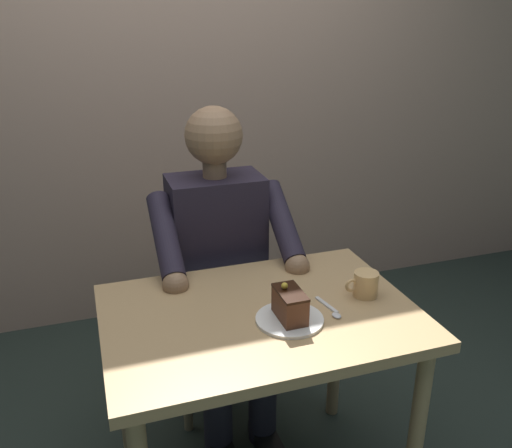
{
  "coord_description": "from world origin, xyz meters",
  "views": [
    {
      "loc": [
        0.47,
        1.36,
        1.59
      ],
      "look_at": [
        -0.02,
        -0.1,
        0.98
      ],
      "focal_mm": 37.59,
      "sensor_mm": 36.0,
      "label": 1
    }
  ],
  "objects": [
    {
      "name": "dessert_plate",
      "position": [
        -0.07,
        0.08,
        0.73
      ],
      "size": [
        0.2,
        0.2,
        0.01
      ],
      "primitive_type": "cylinder",
      "color": "white",
      "rests_on": "dining_table"
    },
    {
      "name": "dessert_spoon",
      "position": [
        -0.21,
        0.07,
        0.73
      ],
      "size": [
        0.03,
        0.14,
        0.01
      ],
      "color": "silver",
      "rests_on": "dining_table"
    },
    {
      "name": "dining_table",
      "position": [
        0.0,
        0.0,
        0.63
      ],
      "size": [
        0.96,
        0.68,
        0.73
      ],
      "color": "tan",
      "rests_on": "ground"
    },
    {
      "name": "coffee_cup",
      "position": [
        -0.35,
        0.01,
        0.77
      ],
      "size": [
        0.11,
        0.08,
        0.08
      ],
      "color": "#DDAF70",
      "rests_on": "dining_table"
    },
    {
      "name": "cafe_rear_panel",
      "position": [
        0.0,
        -1.44,
        1.5
      ],
      "size": [
        6.4,
        0.12,
        3.0
      ],
      "primitive_type": "cube",
      "color": "tan",
      "rests_on": "ground"
    },
    {
      "name": "cake_slice",
      "position": [
        -0.06,
        0.08,
        0.78
      ],
      "size": [
        0.07,
        0.13,
        0.11
      ],
      "color": "#522E1D",
      "rests_on": "dessert_plate"
    },
    {
      "name": "chair",
      "position": [
        0.0,
        -0.63,
        0.5
      ],
      "size": [
        0.42,
        0.42,
        0.9
      ],
      "color": "tan",
      "rests_on": "ground"
    },
    {
      "name": "seated_person",
      "position": [
        0.0,
        -0.46,
        0.67
      ],
      "size": [
        0.53,
        0.58,
        1.28
      ],
      "color": "#272131",
      "rests_on": "ground"
    }
  ]
}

